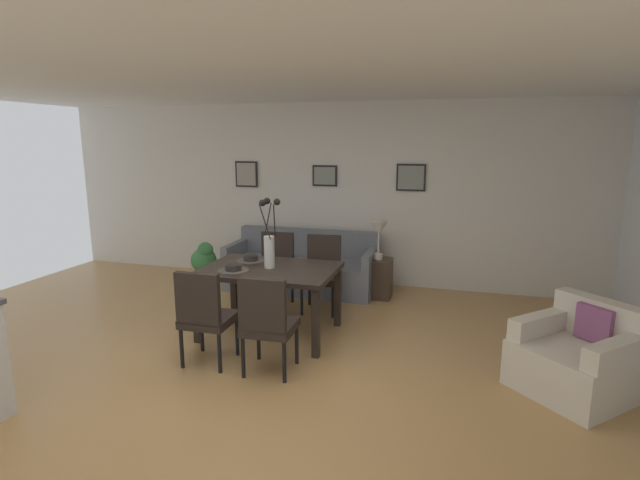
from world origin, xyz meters
TOP-DOWN VIEW (x-y plane):
  - ground_plane at (0.00, 0.00)m, footprint 9.00×9.00m
  - back_wall_panel at (0.00, 3.25)m, footprint 9.00×0.10m
  - ceiling_panel at (0.00, 0.40)m, footprint 9.00×7.20m
  - dining_table at (-0.27, 1.02)m, footprint 1.40×0.97m
  - dining_chair_near_left at (-0.56, 0.15)m, footprint 0.45×0.45m
  - dining_chair_near_right at (-0.57, 1.94)m, footprint 0.46×0.46m
  - dining_chair_far_left at (0.06, 0.14)m, footprint 0.46×0.46m
  - dining_chair_far_right at (0.05, 1.93)m, footprint 0.47×0.47m
  - centerpiece_vase at (-0.27, 1.03)m, footprint 0.21×0.23m
  - placemat_near_left at (-0.58, 0.80)m, footprint 0.32×0.32m
  - bowl_near_left at (-0.58, 0.80)m, footprint 0.17×0.17m
  - placemat_near_right at (-0.58, 1.24)m, footprint 0.32×0.32m
  - bowl_near_right at (-0.58, 1.24)m, footprint 0.17×0.17m
  - sofa at (-0.46, 2.70)m, footprint 2.07×0.84m
  - side_table at (0.63, 2.60)m, footprint 0.36×0.36m
  - table_lamp at (0.63, 2.60)m, footprint 0.22×0.22m
  - armchair at (2.65, 0.59)m, footprint 1.13×1.13m
  - framed_picture_left at (-1.50, 3.18)m, footprint 0.36×0.03m
  - framed_picture_center at (-0.27, 3.18)m, footprint 0.36×0.03m
  - framed_picture_right at (0.97, 3.18)m, footprint 0.40×0.03m
  - potted_plant at (-1.80, 2.32)m, footprint 0.36×0.36m

SIDE VIEW (x-z plane):
  - ground_plane at x=0.00m, z-range 0.00..0.00m
  - side_table at x=0.63m, z-range 0.00..0.52m
  - sofa at x=-0.46m, z-range -0.12..0.68m
  - armchair at x=2.65m, z-range -0.09..0.66m
  - potted_plant at x=-1.80m, z-range 0.04..0.71m
  - dining_chair_near_left at x=-0.56m, z-range 0.05..0.97m
  - dining_chair_near_right at x=-0.57m, z-range 0.05..0.97m
  - dining_chair_far_left at x=0.06m, z-range 0.05..0.97m
  - dining_chair_far_right at x=0.05m, z-range 0.05..0.97m
  - dining_table at x=-0.27m, z-range 0.28..1.02m
  - placemat_near_left at x=-0.58m, z-range 0.74..0.75m
  - placemat_near_right at x=-0.58m, z-range 0.74..0.75m
  - bowl_near_left at x=-0.58m, z-range 0.75..0.81m
  - bowl_near_right at x=-0.58m, z-range 0.75..0.81m
  - table_lamp at x=0.63m, z-range 0.64..1.15m
  - centerpiece_vase at x=-0.27m, z-range 0.66..1.39m
  - back_wall_panel at x=0.00m, z-range 0.00..2.60m
  - framed_picture_right at x=0.97m, z-range 1.38..1.75m
  - framed_picture_left at x=-1.50m, z-range 1.37..1.76m
  - framed_picture_center at x=-0.27m, z-range 1.41..1.71m
  - ceiling_panel at x=0.00m, z-range 2.60..2.68m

